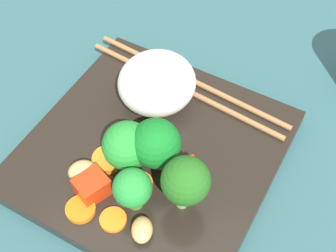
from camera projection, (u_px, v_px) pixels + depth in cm
name	position (u px, v px, depth cm)	size (l,w,h in cm)	color
ground_plane	(153.00, 161.00, 49.11)	(110.00, 110.00, 2.00)	#2D565B
square_plate	(153.00, 152.00, 47.68)	(24.03, 24.03, 1.61)	black
rice_mound	(157.00, 83.00, 48.42)	(7.97, 8.27, 5.84)	white
broccoli_floret_0	(156.00, 144.00, 42.42)	(4.72, 4.72, 6.51)	#72AD53
broccoli_floret_1	(133.00, 189.00, 40.70)	(3.56, 3.56, 5.05)	#659E39
broccoli_floret_2	(127.00, 146.00, 43.05)	(4.69, 4.69, 5.83)	#60963D
broccoli_floret_3	(186.00, 181.00, 39.65)	(4.36, 4.36, 6.65)	#6EA14A
carrot_slice_0	(108.00, 160.00, 45.68)	(3.09, 3.09, 0.75)	orange
carrot_slice_1	(155.00, 139.00, 47.32)	(2.25, 2.25, 0.55)	orange
carrot_slice_2	(140.00, 183.00, 44.27)	(2.52, 2.52, 0.40)	orange
carrot_slice_3	(115.00, 142.00, 47.19)	(2.00, 2.00, 0.40)	orange
carrot_slice_4	(113.00, 220.00, 41.96)	(2.46, 2.46, 0.42)	orange
carrot_slice_5	(81.00, 209.00, 42.53)	(2.78, 2.78, 0.53)	orange
pepper_chunk_0	(184.00, 172.00, 43.94)	(2.51, 1.84, 2.26)	red
pepper_chunk_1	(92.00, 187.00, 43.03)	(2.89, 2.49, 2.15)	red
chicken_piece_0	(142.00, 230.00, 40.80)	(2.54, 1.90, 1.48)	tan
chicken_piece_1	(82.00, 171.00, 44.23)	(2.67, 2.09, 1.89)	tan
chopstick_pair	(187.00, 84.00, 51.83)	(24.70, 3.86, 0.61)	#9C6C42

